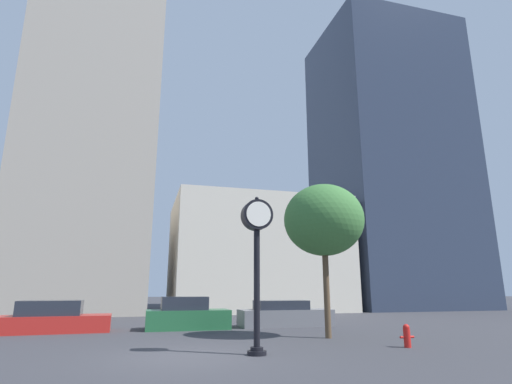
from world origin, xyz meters
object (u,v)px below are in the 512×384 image
street_clock (257,241)px  car_grey (285,315)px  fire_hydrant_near (407,335)px  car_green (187,315)px  bare_tree (324,220)px  car_red (54,319)px

street_clock → car_grey: bearing=65.6°
fire_hydrant_near → car_green: bearing=127.8°
car_green → car_grey: car_green is taller
car_grey → fire_hydrant_near: size_ratio=6.56×
car_grey → street_clock: bearing=-114.6°
car_grey → bare_tree: size_ratio=0.78×
car_green → fire_hydrant_near: 10.22m
bare_tree → car_grey: bearing=89.1°
car_red → bare_tree: bare_tree is taller
car_red → car_grey: (10.77, 0.15, -0.01)m
car_grey → bare_tree: 6.64m
street_clock → fire_hydrant_near: bearing=2.0°
fire_hydrant_near → bare_tree: bare_tree is taller
street_clock → car_green: bearing=97.9°
car_green → bare_tree: size_ratio=0.64×
car_grey → car_red: bearing=-179.4°
car_red → street_clock: bearing=-53.0°
car_green → fire_hydrant_near: bearing=-51.9°
street_clock → fire_hydrant_near: (5.11, 0.18, -2.88)m
car_grey → fire_hydrant_near: bearing=-81.5°
car_grey → car_green: bearing=-177.8°
street_clock → car_red: street_clock is taller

